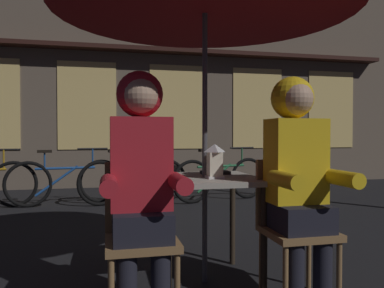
# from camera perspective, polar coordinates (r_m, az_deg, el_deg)

# --- Properties ---
(ground_plane) EXTENTS (60.00, 60.00, 0.00)m
(ground_plane) POSITION_cam_1_polar(r_m,az_deg,el_deg) (2.85, 1.91, -19.87)
(ground_plane) COLOR black
(cafe_table) EXTENTS (0.72, 0.72, 0.74)m
(cafe_table) POSITION_cam_1_polar(r_m,az_deg,el_deg) (2.68, 1.92, -7.05)
(cafe_table) COLOR #B2AD9E
(cafe_table) RESTS_ON ground_plane
(lantern) EXTENTS (0.11, 0.11, 0.23)m
(lantern) POSITION_cam_1_polar(r_m,az_deg,el_deg) (2.56, 3.41, -2.44)
(lantern) COLOR white
(lantern) RESTS_ON cafe_table
(chair_left) EXTENTS (0.40, 0.40, 0.87)m
(chair_left) POSITION_cam_1_polar(r_m,az_deg,el_deg) (2.27, -7.70, -12.44)
(chair_left) COLOR olive
(chair_left) RESTS_ON ground_plane
(chair_right) EXTENTS (0.40, 0.40, 0.87)m
(chair_right) POSITION_cam_1_polar(r_m,az_deg,el_deg) (2.54, 14.84, -10.99)
(chair_right) COLOR olive
(chair_right) RESTS_ON ground_plane
(person_left_hooded) EXTENTS (0.45, 0.56, 1.40)m
(person_left_hooded) POSITION_cam_1_polar(r_m,az_deg,el_deg) (2.16, -7.60, -3.55)
(person_left_hooded) COLOR black
(person_left_hooded) RESTS_ON ground_plane
(person_right_hooded) EXTENTS (0.45, 0.56, 1.40)m
(person_right_hooded) POSITION_cam_1_polar(r_m,az_deg,el_deg) (2.44, 15.52, -3.02)
(person_right_hooded) COLOR black
(person_right_hooded) RESTS_ON ground_plane
(shopfront_building) EXTENTS (10.00, 0.93, 6.20)m
(shopfront_building) POSITION_cam_1_polar(r_m,az_deg,el_deg) (8.34, -2.72, 15.65)
(shopfront_building) COLOR #6B5B4C
(shopfront_building) RESTS_ON ground_plane
(bicycle_second) EXTENTS (1.67, 0.28, 0.84)m
(bicycle_second) POSITION_cam_1_polar(r_m,az_deg,el_deg) (5.91, -18.40, -5.35)
(bicycle_second) COLOR black
(bicycle_second) RESTS_ON ground_plane
(bicycle_third) EXTENTS (1.66, 0.35, 0.84)m
(bicycle_third) POSITION_cam_1_polar(r_m,az_deg,el_deg) (5.82, -8.66, -5.40)
(bicycle_third) COLOR black
(bicycle_third) RESTS_ON ground_plane
(bicycle_fourth) EXTENTS (1.64, 0.46, 0.84)m
(bicycle_fourth) POSITION_cam_1_polar(r_m,az_deg,el_deg) (5.99, 4.36, -5.20)
(bicycle_fourth) COLOR black
(bicycle_fourth) RESTS_ON ground_plane
(book) EXTENTS (0.20, 0.15, 0.02)m
(book) POSITION_cam_1_polar(r_m,az_deg,el_deg) (2.84, 3.48, -4.27)
(book) COLOR black
(book) RESTS_ON cafe_table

